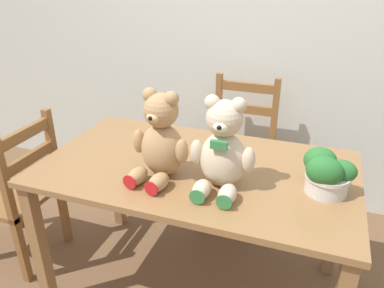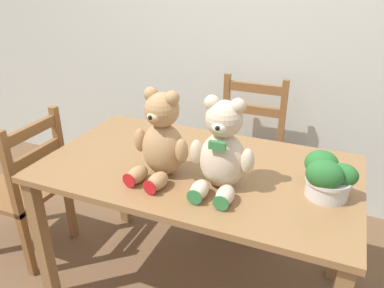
# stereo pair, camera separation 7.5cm
# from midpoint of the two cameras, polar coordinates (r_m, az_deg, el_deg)

# --- Properties ---
(wall_back) EXTENTS (8.00, 0.04, 2.60)m
(wall_back) POSITION_cam_midpoint_polar(r_m,az_deg,el_deg) (2.66, 8.17, 17.91)
(wall_back) COLOR silver
(wall_back) RESTS_ON ground_plane
(dining_table) EXTENTS (1.49, 0.85, 0.78)m
(dining_table) POSITION_cam_midpoint_polar(r_m,az_deg,el_deg) (1.84, -0.48, -6.09)
(dining_table) COLOR olive
(dining_table) RESTS_ON ground_plane
(wooden_chair_behind) EXTENTS (0.43, 0.44, 0.99)m
(wooden_chair_behind) POSITION_cam_midpoint_polar(r_m,az_deg,el_deg) (2.58, 6.36, -1.44)
(wooden_chair_behind) COLOR brown
(wooden_chair_behind) RESTS_ON ground_plane
(wooden_chair_side) EXTENTS (0.44, 0.41, 0.92)m
(wooden_chair_side) POSITION_cam_midpoint_polar(r_m,az_deg,el_deg) (2.44, -25.95, -6.76)
(wooden_chair_side) COLOR brown
(wooden_chair_side) RESTS_ON ground_plane
(teddy_bear_left) EXTENTS (0.28, 0.30, 0.40)m
(teddy_bear_left) POSITION_cam_midpoint_polar(r_m,az_deg,el_deg) (1.65, -6.12, 0.52)
(teddy_bear_left) COLOR tan
(teddy_bear_left) RESTS_ON dining_table
(teddy_bear_right) EXTENTS (0.28, 0.28, 0.40)m
(teddy_bear_right) POSITION_cam_midpoint_polar(r_m,az_deg,el_deg) (1.56, 3.32, -0.94)
(teddy_bear_right) COLOR beige
(teddy_bear_right) RESTS_ON dining_table
(potted_plant) EXTENTS (0.22, 0.21, 0.18)m
(potted_plant) POSITION_cam_midpoint_polar(r_m,az_deg,el_deg) (1.63, 18.59, -4.18)
(potted_plant) COLOR beige
(potted_plant) RESTS_ON dining_table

